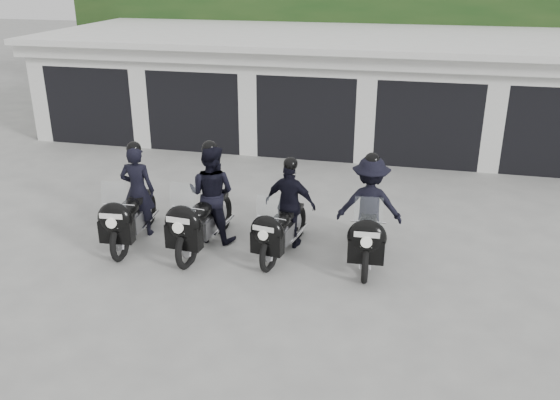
% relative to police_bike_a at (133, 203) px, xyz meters
% --- Properties ---
extents(ground, '(80.00, 80.00, 0.00)m').
position_rel_police_bike_a_xyz_m(ground, '(2.18, 0.12, -0.76)').
color(ground, '#A0A19B').
rests_on(ground, ground).
extents(garage_block, '(16.40, 6.80, 2.96)m').
position_rel_police_bike_a_xyz_m(garage_block, '(2.18, 8.18, 0.67)').
color(garage_block, white).
rests_on(garage_block, ground).
extents(background_vegetation, '(20.00, 3.90, 5.80)m').
position_rel_police_bike_a_xyz_m(background_vegetation, '(2.55, 13.04, 2.01)').
color(background_vegetation, '#183714').
rests_on(background_vegetation, ground).
extents(police_bike_a, '(0.78, 2.19, 1.91)m').
position_rel_police_bike_a_xyz_m(police_bike_a, '(0.00, 0.00, 0.00)').
color(police_bike_a, black).
rests_on(police_bike_a, ground).
extents(police_bike_b, '(0.96, 2.30, 2.00)m').
position_rel_police_bike_a_xyz_m(police_bike_b, '(1.40, 0.17, 0.09)').
color(police_bike_b, black).
rests_on(police_bike_b, ground).
extents(police_bike_c, '(1.04, 2.03, 1.77)m').
position_rel_police_bike_a_xyz_m(police_bike_c, '(2.87, 0.26, -0.01)').
color(police_bike_c, black).
rests_on(police_bike_c, ground).
extents(police_bike_d, '(1.19, 2.21, 1.92)m').
position_rel_police_bike_a_xyz_m(police_bike_d, '(4.32, 0.38, 0.06)').
color(police_bike_d, black).
rests_on(police_bike_d, ground).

